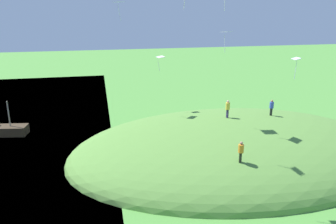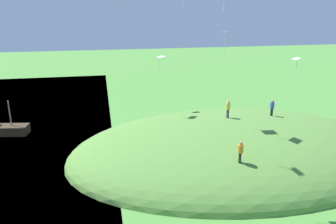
{
  "view_description": "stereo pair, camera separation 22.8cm",
  "coord_description": "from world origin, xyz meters",
  "px_view_note": "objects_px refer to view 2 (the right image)",
  "views": [
    {
      "loc": [
        -4.91,
        -28.01,
        13.45
      ],
      "look_at": [
        0.7,
        -0.64,
        4.64
      ],
      "focal_mm": 36.66,
      "sensor_mm": 36.0,
      "label": 1
    },
    {
      "loc": [
        -4.69,
        -28.06,
        13.45
      ],
      "look_at": [
        0.7,
        -0.64,
        4.64
      ],
      "focal_mm": 36.66,
      "sensor_mm": 36.0,
      "label": 2
    }
  ],
  "objects_px": {
    "kite_4": "(161,57)",
    "mooring_post": "(122,177)",
    "kite_10": "(296,60)",
    "kite_9": "(227,33)",
    "person_near_shore": "(228,107)",
    "person_on_hilltop": "(241,150)",
    "kite_2": "(119,3)",
    "person_watching_kites": "(272,106)"
  },
  "relations": [
    {
      "from": "kite_4",
      "to": "mooring_post",
      "type": "distance_m",
      "value": 14.31
    },
    {
      "from": "kite_10",
      "to": "mooring_post",
      "type": "height_order",
      "value": "kite_10"
    },
    {
      "from": "kite_4",
      "to": "kite_9",
      "type": "distance_m",
      "value": 9.61
    },
    {
      "from": "person_near_shore",
      "to": "kite_4",
      "type": "relative_size",
      "value": 1.09
    },
    {
      "from": "person_on_hilltop",
      "to": "kite_2",
      "type": "xyz_separation_m",
      "value": [
        -7.51,
        13.53,
        10.22
      ]
    },
    {
      "from": "kite_2",
      "to": "kite_9",
      "type": "bearing_deg",
      "value": -43.77
    },
    {
      "from": "person_watching_kites",
      "to": "person_on_hilltop",
      "type": "distance_m",
      "value": 10.62
    },
    {
      "from": "person_near_shore",
      "to": "kite_4",
      "type": "bearing_deg",
      "value": -154.15
    },
    {
      "from": "kite_10",
      "to": "kite_2",
      "type": "bearing_deg",
      "value": 141.82
    },
    {
      "from": "person_watching_kites",
      "to": "kite_9",
      "type": "bearing_deg",
      "value": -145.77
    },
    {
      "from": "person_watching_kites",
      "to": "kite_2",
      "type": "distance_m",
      "value": 17.98
    },
    {
      "from": "person_near_shore",
      "to": "person_watching_kites",
      "type": "height_order",
      "value": "person_near_shore"
    },
    {
      "from": "person_watching_kites",
      "to": "mooring_post",
      "type": "xyz_separation_m",
      "value": [
        -15.18,
        -5.41,
        -3.39
      ]
    },
    {
      "from": "kite_2",
      "to": "kite_4",
      "type": "bearing_deg",
      "value": 3.84
    },
    {
      "from": "person_near_shore",
      "to": "person_watching_kites",
      "type": "xyz_separation_m",
      "value": [
        4.67,
        0.22,
        -0.23
      ]
    },
    {
      "from": "kite_2",
      "to": "mooring_post",
      "type": "distance_m",
      "value": 16.93
    },
    {
      "from": "person_on_hilltop",
      "to": "kite_10",
      "type": "distance_m",
      "value": 8.72
    },
    {
      "from": "kite_4",
      "to": "kite_10",
      "type": "relative_size",
      "value": 0.91
    },
    {
      "from": "person_watching_kites",
      "to": "kite_2",
      "type": "height_order",
      "value": "kite_2"
    },
    {
      "from": "kite_10",
      "to": "mooring_post",
      "type": "relative_size",
      "value": 1.78
    },
    {
      "from": "kite_4",
      "to": "kite_9",
      "type": "xyz_separation_m",
      "value": [
        4.11,
        -8.12,
        3.09
      ]
    },
    {
      "from": "person_near_shore",
      "to": "kite_2",
      "type": "relative_size",
      "value": 0.95
    },
    {
      "from": "person_near_shore",
      "to": "kite_9",
      "type": "height_order",
      "value": "kite_9"
    },
    {
      "from": "kite_4",
      "to": "kite_2",
      "type": "bearing_deg",
      "value": -176.16
    },
    {
      "from": "person_near_shore",
      "to": "kite_2",
      "type": "distance_m",
      "value": 14.5
    },
    {
      "from": "person_near_shore",
      "to": "kite_4",
      "type": "distance_m",
      "value": 8.9
    },
    {
      "from": "person_on_hilltop",
      "to": "kite_4",
      "type": "relative_size",
      "value": 1.02
    },
    {
      "from": "person_watching_kites",
      "to": "kite_2",
      "type": "relative_size",
      "value": 0.88
    },
    {
      "from": "person_near_shore",
      "to": "kite_10",
      "type": "xyz_separation_m",
      "value": [
        3.61,
        -4.82,
        5.06
      ]
    },
    {
      "from": "person_watching_kites",
      "to": "kite_10",
      "type": "xyz_separation_m",
      "value": [
        -1.06,
        -5.03,
        5.29
      ]
    },
    {
      "from": "person_watching_kites",
      "to": "kite_4",
      "type": "xyz_separation_m",
      "value": [
        -10.12,
        5.57,
        4.25
      ]
    },
    {
      "from": "kite_2",
      "to": "kite_10",
      "type": "relative_size",
      "value": 1.05
    },
    {
      "from": "person_on_hilltop",
      "to": "kite_2",
      "type": "height_order",
      "value": "kite_2"
    },
    {
      "from": "person_near_shore",
      "to": "person_on_hilltop",
      "type": "height_order",
      "value": "person_near_shore"
    },
    {
      "from": "kite_4",
      "to": "mooring_post",
      "type": "bearing_deg",
      "value": -114.78
    },
    {
      "from": "person_on_hilltop",
      "to": "kite_4",
      "type": "bearing_deg",
      "value": -119.72
    },
    {
      "from": "kite_10",
      "to": "mooring_post",
      "type": "distance_m",
      "value": 16.59
    },
    {
      "from": "person_watching_kites",
      "to": "kite_9",
      "type": "height_order",
      "value": "kite_9"
    },
    {
      "from": "kite_4",
      "to": "kite_9",
      "type": "relative_size",
      "value": 0.92
    },
    {
      "from": "person_on_hilltop",
      "to": "kite_10",
      "type": "relative_size",
      "value": 0.93
    },
    {
      "from": "person_watching_kites",
      "to": "mooring_post",
      "type": "distance_m",
      "value": 16.47
    },
    {
      "from": "person_near_shore",
      "to": "kite_2",
      "type": "xyz_separation_m",
      "value": [
        -9.52,
        5.51,
        9.45
      ]
    }
  ]
}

